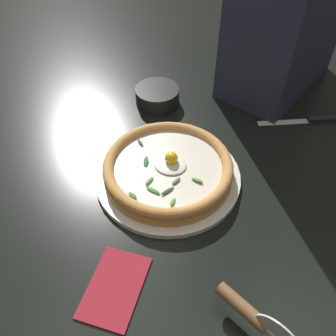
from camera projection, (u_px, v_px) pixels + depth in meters
name	position (u px, v px, depth m)	size (l,w,h in m)	color
ground_plane	(165.00, 177.00, 0.82)	(2.40, 2.40, 0.03)	black
pizza_plate	(168.00, 176.00, 0.79)	(0.32, 0.32, 0.01)	white
pizza	(168.00, 168.00, 0.77)	(0.28, 0.28, 0.05)	#D28F4A
side_bowl	(157.00, 96.00, 0.97)	(0.12, 0.12, 0.04)	black
pizza_cutter	(254.00, 317.00, 0.54)	(0.15, 0.07, 0.09)	silver
table_knife	(309.00, 120.00, 0.93)	(0.19, 0.11, 0.01)	silver
folded_napkin	(115.00, 287.00, 0.62)	(0.14, 0.09, 0.01)	maroon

